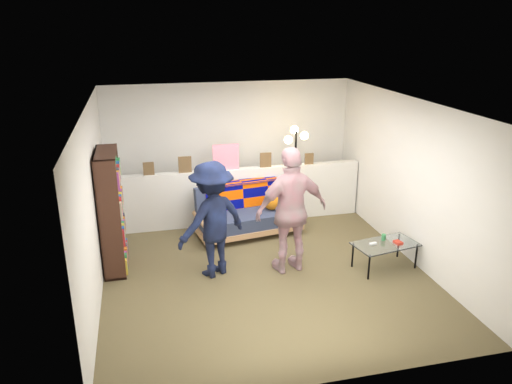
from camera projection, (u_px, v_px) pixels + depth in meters
ground at (262, 268)px, 7.31m from camera, size 5.00×5.00×0.00m
room_shell at (255, 150)px, 7.19m from camera, size 4.60×5.05×2.45m
half_wall_ledge at (238, 196)px, 8.79m from camera, size 4.45×0.15×1.00m
ledge_decor at (224, 160)px, 8.50m from camera, size 2.97×0.02×0.45m
futon_sofa at (248, 214)px, 8.41m from camera, size 1.83×1.07×0.74m
bookshelf at (111, 215)px, 7.09m from camera, size 0.29×0.88×1.75m
coffee_table at (386, 245)px, 7.22m from camera, size 0.99×0.66×0.48m
floor_lamp at (295, 156)px, 8.50m from camera, size 0.40×0.32×1.75m
person_left at (212, 220)px, 6.90m from camera, size 1.24×1.04×1.66m
person_right at (292, 211)px, 6.99m from camera, size 1.13×0.61×1.83m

